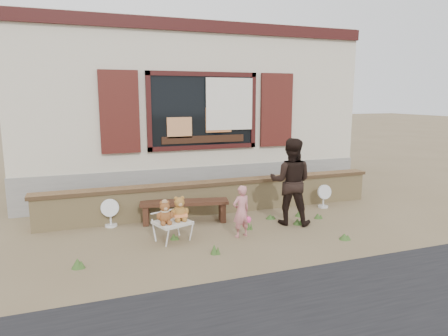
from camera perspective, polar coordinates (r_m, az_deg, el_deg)
name	(u,v)px	position (r m, az deg, el deg)	size (l,w,h in m)	color
ground	(235,227)	(7.44, 1.59, -8.38)	(80.00, 80.00, 0.00)	brown
shopfront	(177,110)	(11.35, -6.75, 8.25)	(8.04, 5.13, 4.00)	#B6AE93
brick_wall	(217,196)	(8.24, -0.95, -4.05)	(7.10, 0.36, 0.67)	tan
bench	(185,207)	(7.63, -5.66, -5.52)	(1.69, 0.68, 0.42)	#371E13
folding_chair	(173,223)	(6.70, -7.37, -7.84)	(0.67, 0.63, 0.33)	beige
teddy_bear_left	(165,212)	(6.57, -8.45, -6.21)	(0.28, 0.24, 0.38)	brown
teddy_bear_right	(179,208)	(6.71, -6.40, -5.68)	(0.30, 0.26, 0.41)	brown
child	(241,211)	(6.81, 2.47, -6.20)	(0.33, 0.21, 0.90)	#D37E81
adult	(291,181)	(7.52, 9.51, -1.91)	(0.79, 0.61, 1.62)	black
fan_left	(110,213)	(7.66, -15.92, -6.14)	(0.34, 0.22, 0.53)	silver
fan_right	(323,196)	(8.88, 14.03, -3.90)	(0.31, 0.21, 0.51)	silver
grass_tufts	(252,231)	(7.05, 3.99, -8.95)	(4.60, 1.64, 0.16)	#375823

